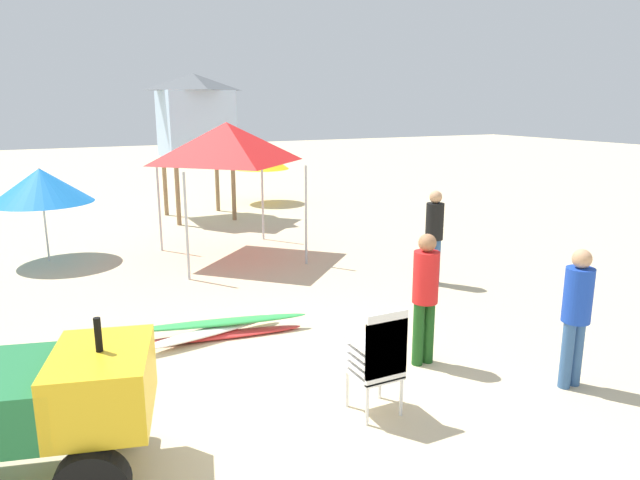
% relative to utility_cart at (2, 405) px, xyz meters
% --- Properties ---
extents(ground, '(80.00, 80.00, 0.00)m').
position_rel_utility_cart_xyz_m(ground, '(2.80, 0.38, -0.78)').
color(ground, beige).
extents(utility_cart, '(2.77, 1.86, 1.50)m').
position_rel_utility_cart_xyz_m(utility_cart, '(0.00, 0.00, 0.00)').
color(utility_cart, '#1E6B38').
rests_on(utility_cart, ground).
extents(stacked_plastic_chairs, '(0.48, 0.48, 1.20)m').
position_rel_utility_cart_xyz_m(stacked_plastic_chairs, '(3.46, -0.39, -0.09)').
color(stacked_plastic_chairs, white).
rests_on(stacked_plastic_chairs, ground).
extents(surfboard_pile, '(2.59, 0.79, 0.24)m').
position_rel_utility_cart_xyz_m(surfboard_pile, '(2.51, 2.40, -0.67)').
color(surfboard_pile, red).
rests_on(surfboard_pile, ground).
extents(lifeguard_near_left, '(0.32, 0.32, 1.69)m').
position_rel_utility_cart_xyz_m(lifeguard_near_left, '(4.64, 0.43, 0.19)').
color(lifeguard_near_left, '#194C19').
rests_on(lifeguard_near_left, ground).
extents(lifeguard_near_center, '(0.32, 0.32, 1.72)m').
position_rel_utility_cart_xyz_m(lifeguard_near_center, '(6.81, 3.08, 0.20)').
color(lifeguard_near_center, '#33598C').
rests_on(lifeguard_near_center, ground).
extents(lifeguard_near_right, '(0.32, 0.32, 1.66)m').
position_rel_utility_cart_xyz_m(lifeguard_near_right, '(5.82, -0.84, 0.17)').
color(lifeguard_near_right, '#33598C').
rests_on(lifeguard_near_right, ground).
extents(popup_canopy, '(2.48, 2.48, 2.84)m').
position_rel_utility_cart_xyz_m(popup_canopy, '(4.10, 6.54, 1.64)').
color(popup_canopy, '#B2B2B7').
rests_on(popup_canopy, ground).
extents(lifeguard_tower, '(1.98, 1.98, 4.00)m').
position_rel_utility_cart_xyz_m(lifeguard_tower, '(4.67, 11.12, 2.10)').
color(lifeguard_tower, olive).
rests_on(lifeguard_tower, ground).
extents(beach_umbrella_mid, '(1.81, 1.81, 1.75)m').
position_rel_utility_cart_xyz_m(beach_umbrella_mid, '(7.16, 12.64, 0.65)').
color(beach_umbrella_mid, beige).
rests_on(beach_umbrella_mid, ground).
extents(beach_umbrella_far, '(2.02, 2.02, 1.94)m').
position_rel_utility_cart_xyz_m(beach_umbrella_far, '(0.58, 7.94, 0.80)').
color(beach_umbrella_far, beige).
rests_on(beach_umbrella_far, ground).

